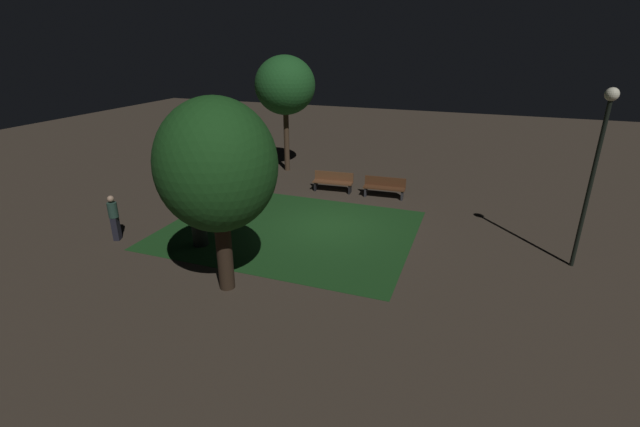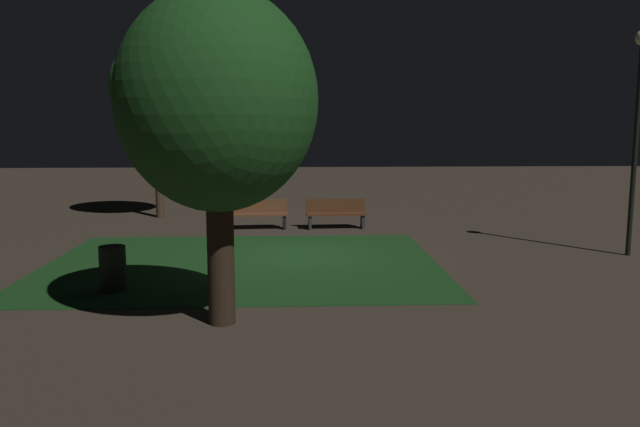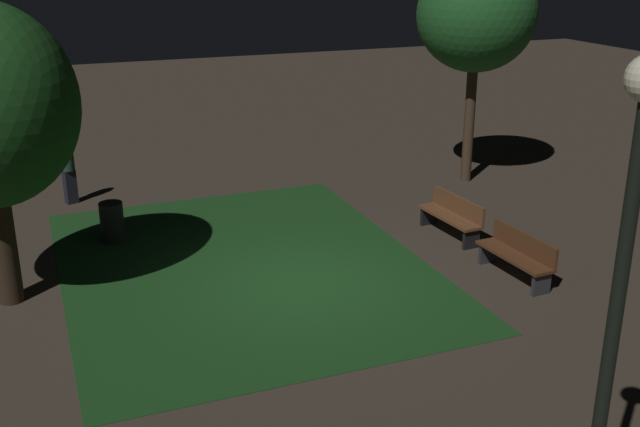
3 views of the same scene
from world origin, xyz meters
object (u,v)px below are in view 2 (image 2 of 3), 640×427
Objects in this scene: bench_by_lamp at (336,213)px; tree_left_canopy at (156,87)px; lamp_post_path_center at (638,108)px; tree_back_left at (217,102)px; bench_lawn_edge at (257,213)px; trash_bin at (113,269)px.

bench_by_lamp is 7.36m from tree_left_canopy.
tree_left_canopy is 1.09× the size of lamp_post_path_center.
tree_back_left is 10.41m from lamp_post_path_center.
tree_left_canopy is 14.25m from lamp_post_path_center.
tree_left_canopy reaches higher than bench_by_lamp.
trash_bin is at bearing 71.01° from bench_lawn_edge.
bench_by_lamp is 0.31× the size of tree_left_canopy.
tree_back_left reaches higher than trash_bin.
trash_bin is (4.74, 6.91, -0.05)m from bench_by_lamp.
trash_bin is at bearing -42.00° from tree_back_left.
tree_back_left is at bearing 89.43° from bench_lawn_edge.
bench_lawn_edge is 0.35× the size of lamp_post_path_center.
tree_left_canopy is (5.77, -2.47, 3.85)m from bench_by_lamp.
lamp_post_path_center reaches higher than trash_bin.
tree_left_canopy is at bearing -73.83° from tree_back_left.
trash_bin is at bearing 96.26° from tree_left_canopy.
tree_left_canopy is at bearing -23.20° from bench_by_lamp.
bench_by_lamp is 8.38m from trash_bin.
bench_by_lamp is 2.36m from bench_lawn_edge.
bench_by_lamp is at bearing -124.46° from trash_bin.
bench_lawn_edge is at bearing 144.02° from tree_left_canopy.
bench_by_lamp is 9.78m from tree_back_left.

